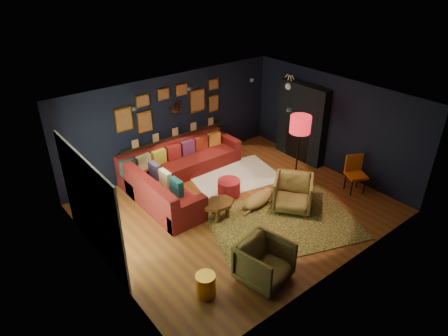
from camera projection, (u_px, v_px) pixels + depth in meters
floor at (238, 208)px, 9.47m from camera, size 6.50×6.50×0.00m
room_walls at (240, 148)px, 8.70m from camera, size 6.50×6.50×6.50m
sectional at (175, 175)px, 10.22m from camera, size 3.41×2.69×0.86m
ledge at (175, 136)px, 10.86m from camera, size 3.20×0.12×0.04m
gallery_wall at (172, 105)px, 10.45m from camera, size 3.15×0.04×1.02m
sunburst_mirror at (176, 108)px, 10.56m from camera, size 0.47×0.16×0.47m
fireplace at (302, 125)px, 11.28m from camera, size 0.31×1.60×2.20m
deer_head at (293, 85)px, 11.15m from camera, size 0.50×0.28×0.45m
sliding_door at (90, 206)px, 7.59m from camera, size 0.06×2.80×2.20m
ceiling_spots at (217, 96)px, 8.78m from camera, size 3.30×2.50×0.06m
shag_rug at (235, 176)px, 10.75m from camera, size 2.53×2.05×0.03m
leopard_rug at (283, 222)px, 8.96m from camera, size 3.80×3.26×0.02m
coffee_table at (219, 205)px, 8.97m from camera, size 0.84×0.67×0.39m
pouf at (229, 187)px, 9.89m from camera, size 0.56×0.56×0.37m
armchair_left at (265, 260)px, 7.24m from camera, size 1.01×0.97×0.89m
armchair_right at (293, 192)px, 9.27m from camera, size 1.17×1.18×0.89m
gold_stool at (206, 285)px, 7.00m from camera, size 0.36×0.36×0.45m
orange_chair at (355, 171)px, 9.90m from camera, size 0.61×0.61×0.96m
floor_lamp at (300, 127)px, 9.70m from camera, size 0.52×0.52×1.88m
dog at (258, 197)px, 9.47m from camera, size 1.37×0.85×0.40m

